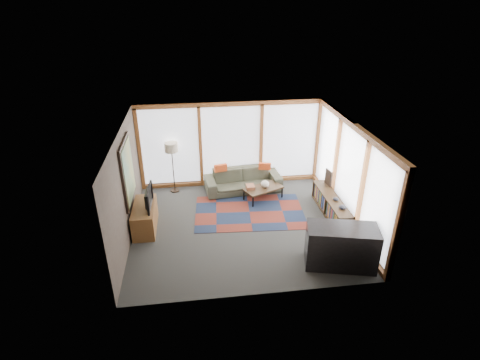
{
  "coord_description": "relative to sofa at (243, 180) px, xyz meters",
  "views": [
    {
      "loc": [
        -1.12,
        -8.03,
        5.31
      ],
      "look_at": [
        0.0,
        0.4,
        1.1
      ],
      "focal_mm": 28.0,
      "sensor_mm": 36.0,
      "label": 1
    }
  ],
  "objects": [
    {
      "name": "television",
      "position": [
        -2.64,
        -1.76,
        0.57
      ],
      "size": [
        0.14,
        0.9,
        0.51
      ],
      "primitive_type": "imported",
      "rotation": [
        0.0,
        0.0,
        1.54
      ],
      "color": "black",
      "rests_on": "tv_console"
    },
    {
      "name": "ground",
      "position": [
        -0.29,
        -1.91,
        -0.33
      ],
      "size": [
        5.5,
        5.5,
        0.0
      ],
      "primitive_type": "plane",
      "color": "#2C2D2A",
      "rests_on": "ground"
    },
    {
      "name": "room_envelope",
      "position": [
        0.2,
        -1.35,
        1.21
      ],
      "size": [
        5.52,
        5.02,
        2.62
      ],
      "color": "#453631",
      "rests_on": "ground"
    },
    {
      "name": "vase",
      "position": [
        0.55,
        -0.6,
        0.14
      ],
      "size": [
        0.28,
        0.28,
        0.21
      ],
      "primitive_type": "ellipsoid",
      "rotation": [
        0.0,
        0.0,
        0.2
      ],
      "color": "beige",
      "rests_on": "coffee_table"
    },
    {
      "name": "coffee_table",
      "position": [
        0.5,
        -0.62,
        -0.14
      ],
      "size": [
        1.23,
        0.96,
        0.37
      ],
      "primitive_type": null,
      "rotation": [
        0.0,
        0.0,
        0.43
      ],
      "color": "black",
      "rests_on": "ground"
    },
    {
      "name": "bowl_a",
      "position": [
        2.18,
        -2.3,
        0.24
      ],
      "size": [
        0.21,
        0.21,
        0.1
      ],
      "primitive_type": "ellipsoid",
      "rotation": [
        0.0,
        0.0,
        0.09
      ],
      "color": "black",
      "rests_on": "bookshelf"
    },
    {
      "name": "pillow_right",
      "position": [
        0.65,
        -0.01,
        0.43
      ],
      "size": [
        0.38,
        0.2,
        0.2
      ],
      "primitive_type": "cube",
      "rotation": [
        0.0,
        0.0,
        -0.25
      ],
      "color": "#CB461A",
      "rests_on": "sofa"
    },
    {
      "name": "pillow_left",
      "position": [
        -0.66,
        0.04,
        0.43
      ],
      "size": [
        0.39,
        0.19,
        0.21
      ],
      "primitive_type": "cube",
      "rotation": [
        0.0,
        0.0,
        0.22
      ],
      "color": "#CB461A",
      "rests_on": "sofa"
    },
    {
      "name": "sofa",
      "position": [
        0.0,
        0.0,
        0.0
      ],
      "size": [
        2.32,
        1.08,
        0.66
      ],
      "primitive_type": "imported",
      "rotation": [
        0.0,
        0.0,
        0.09
      ],
      "color": "#323528",
      "rests_on": "ground"
    },
    {
      "name": "bookshelf",
      "position": [
        2.14,
        -1.71,
        -0.07
      ],
      "size": [
        0.38,
        2.09,
        0.52
      ],
      "primitive_type": null,
      "color": "black",
      "rests_on": "ground"
    },
    {
      "name": "tv_console",
      "position": [
        -2.73,
        -1.72,
        -0.01
      ],
      "size": [
        0.53,
        1.28,
        0.64
      ],
      "primitive_type": "cube",
      "color": "brown",
      "rests_on": "ground"
    },
    {
      "name": "book_stack",
      "position": [
        0.12,
        -0.61,
        0.09
      ],
      "size": [
        0.23,
        0.29,
        0.09
      ],
      "primitive_type": "cube",
      "rotation": [
        0.0,
        0.0,
        0.03
      ],
      "color": "brown",
      "rests_on": "coffee_table"
    },
    {
      "name": "rug",
      "position": [
        -0.01,
        -1.31,
        -0.32
      ],
      "size": [
        3.04,
        2.08,
        0.01
      ],
      "primitive_type": "cube",
      "rotation": [
        0.0,
        0.0,
        -0.07
      ],
      "color": "maroon",
      "rests_on": "ground"
    },
    {
      "name": "floor_lamp",
      "position": [
        -2.05,
        0.23,
        0.44
      ],
      "size": [
        0.39,
        0.39,
        1.54
      ],
      "primitive_type": null,
      "color": "black",
      "rests_on": "ground"
    },
    {
      "name": "bar_counter",
      "position": [
        1.6,
        -3.73,
        0.14
      ],
      "size": [
        1.61,
        1.02,
        0.94
      ],
      "primitive_type": "cube",
      "rotation": [
        0.0,
        0.0,
        -0.24
      ],
      "color": "black",
      "rests_on": "ground"
    },
    {
      "name": "shelf_picture",
      "position": [
        2.27,
        -0.99,
        0.42
      ],
      "size": [
        0.09,
        0.34,
        0.44
      ],
      "primitive_type": "cube",
      "rotation": [
        0.0,
        0.0,
        0.14
      ],
      "color": "black",
      "rests_on": "bookshelf"
    },
    {
      "name": "bowl_b",
      "position": [
        2.17,
        -1.87,
        0.23
      ],
      "size": [
        0.17,
        0.17,
        0.08
      ],
      "primitive_type": "ellipsoid",
      "rotation": [
        0.0,
        0.0,
        -0.13
      ],
      "color": "black",
      "rests_on": "bookshelf"
    }
  ]
}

